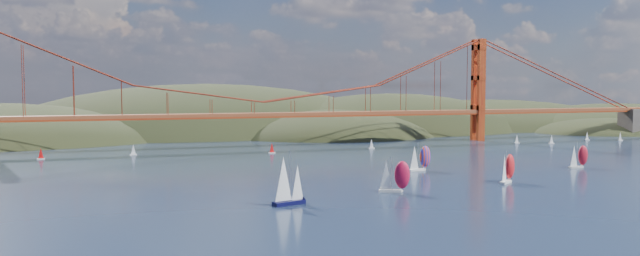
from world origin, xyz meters
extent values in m
plane|color=black|center=(0.00, 0.00, 0.00)|extent=(1200.00, 1200.00, 0.00)
ellipsoid|color=black|center=(-10.00, 300.00, -16.80)|extent=(300.00, 180.00, 96.00)
ellipsoid|color=black|center=(110.00, 270.00, -13.30)|extent=(220.00, 140.00, 76.00)
ellipsoid|color=black|center=(60.00, 240.00, -8.40)|extent=(140.00, 110.00, 48.00)
ellipsoid|color=black|center=(200.00, 290.00, -10.50)|extent=(260.00, 160.00, 60.00)
ellipsoid|color=black|center=(285.00, 250.00, -9.10)|extent=(220.00, 150.00, 52.00)
ellipsoid|color=black|center=(240.00, 210.00, -4.90)|extent=(120.00, 90.00, 28.00)
cube|color=brown|center=(0.00, 180.00, 16.00)|extent=(440.00, 7.00, 1.60)
cube|color=maroon|center=(0.00, 180.00, 14.80)|extent=(440.00, 7.00, 0.80)
cube|color=maroon|center=(120.00, 180.00, 27.50)|extent=(4.00, 8.50, 55.00)
cube|color=#0A0A33|center=(-28.24, 35.34, 0.52)|extent=(9.01, 4.85, 1.04)
cylinder|color=#99999E|center=(-27.82, 35.47, 7.31)|extent=(0.13, 0.13, 12.53)
cone|color=white|center=(-29.73, 34.89, 6.68)|extent=(6.06, 6.06, 11.03)
cone|color=white|center=(-25.75, 36.10, 5.43)|extent=(4.33, 4.33, 8.77)
cube|color=silver|center=(3.80, 44.23, 0.37)|extent=(6.38, 3.95, 0.74)
cylinder|color=#99999E|center=(4.08, 44.11, 5.38)|extent=(0.09, 0.09, 9.28)
cone|color=white|center=(2.76, 44.65, 4.92)|extent=(4.52, 4.52, 8.17)
ellipsoid|color=#BD1136|center=(6.95, 42.94, 4.92)|extent=(5.04, 4.16, 7.80)
cube|color=white|center=(44.10, 47.19, 0.37)|extent=(6.02, 4.88, 0.73)
cylinder|color=#99999E|center=(44.36, 47.36, 5.33)|extent=(0.09, 0.09, 9.18)
cone|color=white|center=(43.20, 46.56, 4.87)|extent=(4.77, 4.77, 8.08)
ellipsoid|color=red|center=(46.88, 49.09, 4.87)|extent=(5.06, 4.64, 7.71)
cube|color=silver|center=(89.69, 69.12, 0.34)|extent=(5.79, 1.88, 0.69)
cylinder|color=#99999E|center=(89.98, 69.13, 4.98)|extent=(0.09, 0.09, 8.58)
cone|color=white|center=(88.66, 69.06, 4.55)|extent=(3.36, 3.36, 7.55)
ellipsoid|color=#B11526|center=(92.84, 69.27, 4.55)|extent=(4.12, 2.71, 7.21)
cube|color=white|center=(31.35, 80.69, 0.37)|extent=(6.29, 2.37, 0.74)
cylinder|color=#99999E|center=(31.65, 80.73, 5.34)|extent=(0.09, 0.09, 9.20)
cone|color=white|center=(30.25, 80.57, 4.88)|extent=(3.79, 3.79, 8.10)
ellipsoid|color=#ED4117|center=(34.70, 81.06, 4.88)|extent=(4.56, 3.15, 7.73)
cube|color=silver|center=(-97.06, 160.26, 0.25)|extent=(3.00, 1.00, 0.50)
cone|color=red|center=(-97.06, 160.26, 2.60)|extent=(2.00, 2.00, 4.20)
cube|color=silver|center=(-61.00, 164.14, 0.25)|extent=(3.00, 1.00, 0.50)
cone|color=white|center=(-61.00, 164.14, 2.60)|extent=(2.00, 2.00, 4.20)
cube|color=silver|center=(128.83, 157.11, 0.25)|extent=(3.00, 1.00, 0.50)
cone|color=white|center=(128.83, 157.11, 2.60)|extent=(2.00, 2.00, 4.20)
cube|color=silver|center=(145.00, 150.39, 0.25)|extent=(3.00, 1.00, 0.50)
cone|color=white|center=(145.00, 150.39, 2.60)|extent=(2.00, 2.00, 4.20)
cube|color=silver|center=(177.06, 160.86, 0.25)|extent=(3.00, 1.00, 0.50)
cone|color=white|center=(177.06, 160.86, 2.60)|extent=(2.00, 2.00, 4.20)
cube|color=silver|center=(192.04, 152.79, 0.25)|extent=(3.00, 1.00, 0.50)
cone|color=white|center=(192.04, 152.79, 2.60)|extent=(2.00, 2.00, 4.20)
cube|color=silver|center=(46.94, 156.59, 0.25)|extent=(3.00, 1.00, 0.50)
cone|color=white|center=(46.94, 156.59, 2.60)|extent=(2.00, 2.00, 4.20)
cube|color=silver|center=(-2.77, 152.20, 0.25)|extent=(3.00, 1.00, 0.50)
cone|color=red|center=(-2.77, 152.20, 2.60)|extent=(2.00, 2.00, 4.20)
camera|label=1|loc=(-70.57, -113.69, 29.88)|focal=35.00mm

